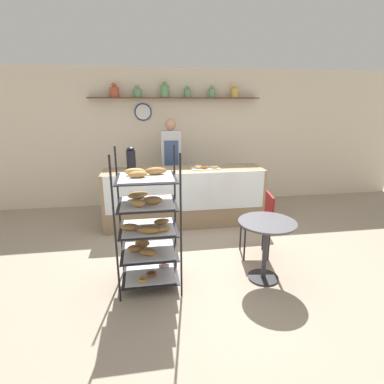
# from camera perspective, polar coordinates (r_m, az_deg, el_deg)

# --- Properties ---
(ground_plane) EXTENTS (14.00, 14.00, 0.00)m
(ground_plane) POSITION_cam_1_polar(r_m,az_deg,el_deg) (4.15, 1.05, -12.91)
(ground_plane) COLOR gray
(back_wall) EXTENTS (10.00, 0.30, 2.70)m
(back_wall) POSITION_cam_1_polar(r_m,az_deg,el_deg) (6.21, -3.13, 10.36)
(back_wall) COLOR beige
(back_wall) RESTS_ON ground_plane
(display_counter) EXTENTS (2.70, 0.69, 0.98)m
(display_counter) POSITION_cam_1_polar(r_m,az_deg,el_deg) (5.18, -1.51, -0.87)
(display_counter) COLOR #937A5B
(display_counter) RESTS_ON ground_plane
(pastry_rack) EXTENTS (0.68, 0.61, 1.59)m
(pastry_rack) POSITION_cam_1_polar(r_m,az_deg,el_deg) (3.37, -8.49, -5.92)
(pastry_rack) COLOR black
(pastry_rack) RESTS_ON ground_plane
(person_worker) EXTENTS (0.37, 0.23, 1.78)m
(person_worker) POSITION_cam_1_polar(r_m,az_deg,el_deg) (5.65, -4.01, 5.76)
(person_worker) COLOR #282833
(person_worker) RESTS_ON ground_plane
(cafe_table) EXTENTS (0.67, 0.67, 0.74)m
(cafe_table) POSITION_cam_1_polar(r_m,az_deg,el_deg) (3.62, 13.95, -8.20)
(cafe_table) COLOR #262628
(cafe_table) RESTS_ON ground_plane
(cafe_chair) EXTENTS (0.43, 0.43, 0.89)m
(cafe_chair) POSITION_cam_1_polar(r_m,az_deg,el_deg) (4.17, 13.15, -4.90)
(cafe_chair) COLOR black
(cafe_chair) RESTS_ON ground_plane
(coffee_carafe) EXTENTS (0.15, 0.15, 0.38)m
(coffee_carafe) POSITION_cam_1_polar(r_m,az_deg,el_deg) (5.07, -11.55, 6.23)
(coffee_carafe) COLOR black
(coffee_carafe) RESTS_ON display_counter
(donut_tray_counter) EXTENTS (0.48, 0.26, 0.05)m
(donut_tray_counter) POSITION_cam_1_polar(r_m,az_deg,el_deg) (5.10, 2.14, 4.74)
(donut_tray_counter) COLOR silver
(donut_tray_counter) RESTS_ON display_counter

